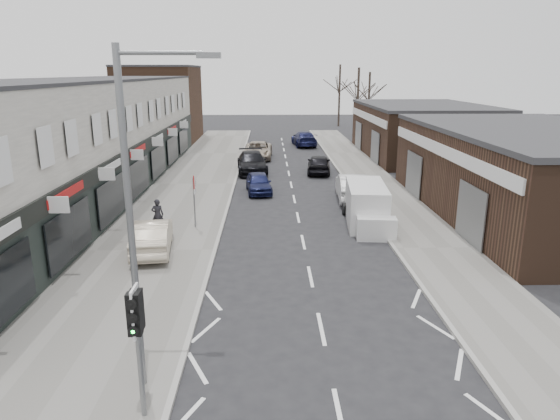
{
  "coord_description": "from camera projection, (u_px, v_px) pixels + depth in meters",
  "views": [
    {
      "loc": [
        -1.59,
        -11.61,
        7.55
      ],
      "look_at": [
        -1.16,
        6.16,
        2.6
      ],
      "focal_mm": 32.0,
      "sensor_mm": 36.0,
      "label": 1
    }
  ],
  "objects": [
    {
      "name": "parked_car_right_b",
      "position": [
        319.0,
        164.0,
        38.15
      ],
      "size": [
        2.14,
        4.42,
        1.45
      ],
      "primitive_type": "imported",
      "rotation": [
        0.0,
        0.0,
        3.04
      ],
      "color": "black",
      "rests_on": "ground"
    },
    {
      "name": "pavement_right",
      "position": [
        374.0,
        183.0,
        34.55
      ],
      "size": [
        3.5,
        64.0,
        0.12
      ],
      "primitive_type": "cube",
      "color": "slate",
      "rests_on": "ground"
    },
    {
      "name": "parked_car_left_c",
      "position": [
        258.0,
        150.0,
        44.58
      ],
      "size": [
        2.68,
        5.45,
        1.49
      ],
      "primitive_type": "imported",
      "rotation": [
        0.0,
        0.0,
        -0.04
      ],
      "color": "tan",
      "rests_on": "ground"
    },
    {
      "name": "pedestrian",
      "position": [
        158.0,
        215.0,
        23.93
      ],
      "size": [
        0.61,
        0.44,
        1.57
      ],
      "primitive_type": "imported",
      "rotation": [
        0.0,
        0.0,
        3.25
      ],
      "color": "black",
      "rests_on": "pavement_left"
    },
    {
      "name": "shop_terrace_left",
      "position": [
        75.0,
        139.0,
        30.76
      ],
      "size": [
        8.0,
        41.0,
        7.1
      ],
      "primitive_type": "cube",
      "color": "silver",
      "rests_on": "ground"
    },
    {
      "name": "right_unit_near",
      "position": [
        534.0,
        175.0,
        26.42
      ],
      "size": [
        10.0,
        18.0,
        4.5
      ],
      "primitive_type": "cube",
      "color": "#3D281B",
      "rests_on": "ground"
    },
    {
      "name": "warning_sign",
      "position": [
        194.0,
        186.0,
        24.09
      ],
      "size": [
        0.12,
        0.8,
        2.7
      ],
      "color": "slate",
      "rests_on": "pavement_left"
    },
    {
      "name": "tree_far_b",
      "position": [
        367.0,
        131.0,
        65.52
      ],
      "size": [
        3.6,
        3.6,
        7.5
      ],
      "primitive_type": null,
      "color": "#382D26",
      "rests_on": "ground"
    },
    {
      "name": "tree_far_c",
      "position": [
        338.0,
        126.0,
        71.23
      ],
      "size": [
        3.6,
        3.6,
        8.5
      ],
      "primitive_type": null,
      "color": "#382D26",
      "rests_on": "ground"
    },
    {
      "name": "parked_car_right_a",
      "position": [
        352.0,
        187.0,
        30.21
      ],
      "size": [
        1.99,
        4.94,
        1.6
      ],
      "primitive_type": "imported",
      "rotation": [
        0.0,
        0.0,
        3.08
      ],
      "color": "silver",
      "rests_on": "ground"
    },
    {
      "name": "sedan_on_pavement",
      "position": [
        152.0,
        236.0,
        21.16
      ],
      "size": [
        2.07,
        4.46,
        1.42
      ],
      "primitive_type": "imported",
      "rotation": [
        0.0,
        0.0,
        3.28
      ],
      "color": "#BFB098",
      "rests_on": "pavement_left"
    },
    {
      "name": "white_van",
      "position": [
        367.0,
        206.0,
        25.26
      ],
      "size": [
        2.26,
        5.42,
        2.05
      ],
      "rotation": [
        0.0,
        0.0,
        -0.09
      ],
      "color": "silver",
      "rests_on": "ground"
    },
    {
      "name": "brick_block_far",
      "position": [
        160.0,
        105.0,
        55.2
      ],
      "size": [
        8.0,
        10.0,
        8.0
      ],
      "primitive_type": "cube",
      "color": "#482E1F",
      "rests_on": "ground"
    },
    {
      "name": "parked_car_right_c",
      "position": [
        304.0,
        139.0,
        52.23
      ],
      "size": [
        2.62,
        5.45,
        1.53
      ],
      "primitive_type": "imported",
      "rotation": [
        0.0,
        0.0,
        3.23
      ],
      "color": "#13163D",
      "rests_on": "ground"
    },
    {
      "name": "traffic_light",
      "position": [
        136.0,
        323.0,
        10.55
      ],
      "size": [
        0.28,
        0.6,
        3.1
      ],
      "color": "slate",
      "rests_on": "pavement_left"
    },
    {
      "name": "street_lamp",
      "position": [
        137.0,
        207.0,
        11.13
      ],
      "size": [
        2.23,
        0.22,
        8.0
      ],
      "color": "slate",
      "rests_on": "pavement_left"
    },
    {
      "name": "pavement_left",
      "position": [
        193.0,
        184.0,
        34.26
      ],
      "size": [
        5.5,
        64.0,
        0.12
      ],
      "primitive_type": "cube",
      "color": "slate",
      "rests_on": "ground"
    },
    {
      "name": "tree_far_a",
      "position": [
        356.0,
        137.0,
        59.68
      ],
      "size": [
        3.6,
        3.6,
        8.0
      ],
      "primitive_type": null,
      "color": "#382D26",
      "rests_on": "ground"
    },
    {
      "name": "ground",
      "position": [
        329.0,
        366.0,
        13.24
      ],
      "size": [
        160.0,
        160.0,
        0.0
      ],
      "primitive_type": "plane",
      "color": "black",
      "rests_on": "ground"
    },
    {
      "name": "parked_car_left_b",
      "position": [
        252.0,
        162.0,
        38.41
      ],
      "size": [
        2.64,
        5.61,
        1.58
      ],
      "primitive_type": "imported",
      "rotation": [
        0.0,
        0.0,
        0.08
      ],
      "color": "black",
      "rests_on": "ground"
    },
    {
      "name": "parked_car_left_a",
      "position": [
        259.0,
        183.0,
        32.04
      ],
      "size": [
        1.9,
        3.93,
        1.29
      ],
      "primitive_type": "imported",
      "rotation": [
        0.0,
        0.0,
        0.1
      ],
      "color": "#141940",
      "rests_on": "ground"
    },
    {
      "name": "right_unit_far",
      "position": [
        421.0,
        131.0,
        45.68
      ],
      "size": [
        10.0,
        16.0,
        4.5
      ],
      "primitive_type": "cube",
      "color": "#3D281B",
      "rests_on": "ground"
    }
  ]
}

